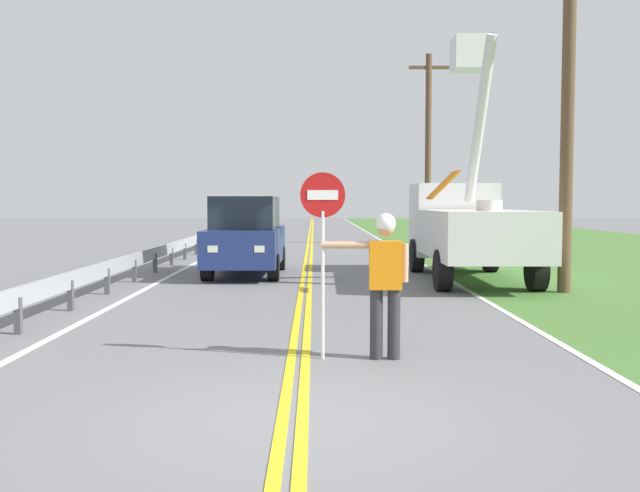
{
  "coord_description": "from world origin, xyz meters",
  "views": [
    {
      "loc": [
        0.2,
        -6.36,
        1.97
      ],
      "look_at": [
        0.3,
        5.97,
        1.2
      ],
      "focal_mm": 40.15,
      "sensor_mm": 36.0,
      "label": 1
    }
  ],
  "objects": [
    {
      "name": "ground_plane",
      "position": [
        0.0,
        0.0,
        0.0
      ],
      "size": [
        160.0,
        160.0,
        0.0
      ],
      "primitive_type": "plane",
      "color": "slate"
    },
    {
      "name": "grass_verge_right",
      "position": [
        11.6,
        20.0,
        0.0
      ],
      "size": [
        16.0,
        110.0,
        0.01
      ],
      "primitive_type": "cube",
      "color": "#477533",
      "rests_on": "ground"
    },
    {
      "name": "centerline_yellow_left",
      "position": [
        -0.09,
        20.0,
        0.01
      ],
      "size": [
        0.11,
        110.0,
        0.01
      ],
      "primitive_type": "cube",
      "color": "yellow",
      "rests_on": "ground"
    },
    {
      "name": "centerline_yellow_right",
      "position": [
        0.09,
        20.0,
        0.01
      ],
      "size": [
        0.11,
        110.0,
        0.01
      ],
      "primitive_type": "cube",
      "color": "yellow",
      "rests_on": "ground"
    },
    {
      "name": "edge_line_right",
      "position": [
        3.6,
        20.0,
        0.01
      ],
      "size": [
        0.12,
        110.0,
        0.01
      ],
      "primitive_type": "cube",
      "color": "silver",
      "rests_on": "ground"
    },
    {
      "name": "edge_line_left",
      "position": [
        -3.6,
        20.0,
        0.01
      ],
      "size": [
        0.12,
        110.0,
        0.01
      ],
      "primitive_type": "cube",
      "color": "silver",
      "rests_on": "ground"
    },
    {
      "name": "flagger_worker",
      "position": [
        1.07,
        2.48,
        1.05
      ],
      "size": [
        1.09,
        0.25,
        1.83
      ],
      "color": "#2D2D33",
      "rests_on": "ground"
    },
    {
      "name": "stop_sign_paddle",
      "position": [
        0.3,
        2.5,
        1.71
      ],
      "size": [
        0.56,
        0.04,
        2.33
      ],
      "color": "silver",
      "rests_on": "ground"
    },
    {
      "name": "utility_bucket_truck",
      "position": [
        4.08,
        11.75,
        1.43
      ],
      "size": [
        2.72,
        6.83,
        6.01
      ],
      "color": "silver",
      "rests_on": "ground"
    },
    {
      "name": "oncoming_suv_nearest",
      "position": [
        -1.62,
        12.74,
        1.06
      ],
      "size": [
        1.96,
        4.63,
        2.1
      ],
      "color": "navy",
      "rests_on": "ground"
    },
    {
      "name": "utility_pole_near",
      "position": [
        5.61,
        8.98,
        4.38
      ],
      "size": [
        1.8,
        0.28,
        8.4
      ],
      "color": "brown",
      "rests_on": "ground"
    },
    {
      "name": "utility_pole_mid",
      "position": [
        5.37,
        26.17,
        4.48
      ],
      "size": [
        1.8,
        0.28,
        8.59
      ],
      "color": "brown",
      "rests_on": "ground"
    },
    {
      "name": "guardrail_left_shoulder",
      "position": [
        -4.2,
        14.47,
        0.52
      ],
      "size": [
        0.1,
        32.0,
        0.71
      ],
      "color": "#9EA0A3",
      "rests_on": "ground"
    }
  ]
}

